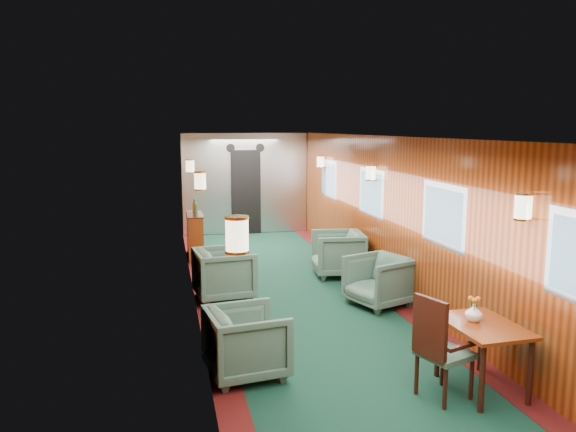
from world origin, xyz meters
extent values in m
plane|color=#0E3424|center=(0.00, 0.00, 0.00)|extent=(12.00, 12.00, 0.00)
cube|color=silver|center=(0.00, 0.00, 2.35)|extent=(3.00, 12.00, 0.10)
cube|color=silver|center=(0.00, 0.00, 2.36)|extent=(1.20, 12.00, 0.06)
cube|color=maroon|center=(0.00, 6.00, 1.20)|extent=(3.00, 0.10, 2.40)
cube|color=maroon|center=(-1.50, 0.00, 1.20)|extent=(0.10, 12.00, 2.40)
cube|color=maroon|center=(1.50, 0.00, 1.20)|extent=(0.10, 12.00, 2.40)
cube|color=#410D0D|center=(-1.35, 0.00, 0.00)|extent=(0.30, 12.00, 0.01)
cube|color=#410D0D|center=(1.35, 0.00, 0.00)|extent=(0.30, 12.00, 0.01)
cube|color=silver|center=(0.00, 5.92, 1.20)|extent=(2.98, 0.12, 2.38)
cube|color=black|center=(0.00, 5.84, 1.00)|extent=(0.70, 0.06, 2.00)
cylinder|color=black|center=(-0.35, 5.85, 2.05)|extent=(0.20, 0.04, 0.20)
cylinder|color=black|center=(0.35, 5.85, 2.05)|extent=(0.20, 0.04, 0.20)
cube|color=#ABAEB2|center=(1.49, -1.00, 1.45)|extent=(0.02, 1.10, 0.80)
cube|color=#48646C|center=(1.48, -1.00, 1.45)|extent=(0.01, 0.96, 0.66)
cube|color=#ABAEB2|center=(1.49, 1.50, 1.45)|extent=(0.02, 1.10, 0.80)
cube|color=#48646C|center=(1.48, 1.50, 1.45)|extent=(0.01, 0.96, 0.66)
cube|color=#ABAEB2|center=(1.49, 4.00, 1.45)|extent=(0.02, 1.10, 0.80)
cube|color=#48646C|center=(1.48, 4.00, 1.45)|extent=(0.01, 0.96, 0.66)
cylinder|color=#FDF1C5|center=(-1.40, -3.50, 1.80)|extent=(0.16, 0.16, 0.24)
cylinder|color=gold|center=(-1.40, -3.50, 1.68)|extent=(0.17, 0.17, 0.02)
cylinder|color=#FDF1C5|center=(1.40, -2.70, 1.80)|extent=(0.16, 0.16, 0.24)
cylinder|color=gold|center=(1.40, -2.70, 1.68)|extent=(0.17, 0.17, 0.02)
cylinder|color=#FDF1C5|center=(-1.40, 0.50, 1.80)|extent=(0.16, 0.16, 0.24)
cylinder|color=gold|center=(-1.40, 0.50, 1.68)|extent=(0.17, 0.17, 0.02)
cylinder|color=#FDF1C5|center=(1.40, 1.30, 1.80)|extent=(0.16, 0.16, 0.24)
cylinder|color=gold|center=(1.40, 1.30, 1.68)|extent=(0.17, 0.17, 0.02)
cylinder|color=#FDF1C5|center=(-1.40, 3.50, 1.80)|extent=(0.16, 0.16, 0.24)
cylinder|color=gold|center=(-1.40, 3.50, 1.68)|extent=(0.17, 0.17, 0.02)
cylinder|color=#FDF1C5|center=(1.40, 4.30, 1.80)|extent=(0.16, 0.16, 0.24)
cylinder|color=gold|center=(1.40, 4.30, 1.68)|extent=(0.17, 0.17, 0.02)
cube|color=maroon|center=(1.06, -2.69, 0.65)|extent=(0.67, 0.92, 0.04)
cylinder|color=#33130B|center=(0.83, -3.08, 0.32)|extent=(0.05, 0.05, 0.64)
cylinder|color=#33130B|center=(1.33, -3.06, 0.32)|extent=(0.05, 0.05, 0.64)
cylinder|color=#33130B|center=(0.79, -2.31, 0.32)|extent=(0.05, 0.05, 0.64)
cylinder|color=#33130B|center=(1.30, -2.29, 0.32)|extent=(0.05, 0.05, 0.64)
cube|color=#1A3E34|center=(0.64, -2.74, 0.43)|extent=(0.55, 0.55, 0.06)
cube|color=#33130B|center=(0.44, -2.81, 0.73)|extent=(0.18, 0.38, 0.56)
cube|color=#1A3E34|center=(0.46, -2.80, 0.67)|extent=(0.12, 0.29, 0.34)
cube|color=#33130B|center=(0.72, -2.94, 0.58)|extent=(0.38, 0.18, 0.04)
cube|color=#33130B|center=(0.57, -2.54, 0.58)|extent=(0.38, 0.18, 0.04)
cylinder|color=#33130B|center=(0.54, -2.96, 0.20)|extent=(0.04, 0.04, 0.40)
cylinder|color=#33130B|center=(0.87, -2.84, 0.20)|extent=(0.04, 0.04, 0.40)
cylinder|color=#33130B|center=(0.42, -2.63, 0.20)|extent=(0.04, 0.04, 0.40)
cylinder|color=#33130B|center=(0.75, -2.51, 0.20)|extent=(0.04, 0.04, 0.40)
cube|color=maroon|center=(-1.34, 3.60, 0.43)|extent=(0.29, 0.95, 0.86)
cube|color=#33130B|center=(-1.33, 3.60, 0.86)|extent=(0.31, 0.97, 0.02)
cylinder|color=#264D30|center=(-1.32, 3.37, 0.98)|extent=(0.07, 0.07, 0.22)
cylinder|color=#264D30|center=(-1.32, 3.70, 1.01)|extent=(0.06, 0.06, 0.28)
cylinder|color=gold|center=(-1.32, 3.89, 0.96)|extent=(0.08, 0.08, 0.18)
imported|color=white|center=(1.01, -2.59, 0.76)|extent=(0.21, 0.21, 0.17)
imported|color=#1A3E34|center=(-1.11, -1.87, 0.36)|extent=(0.89, 0.87, 0.71)
imported|color=#1A3E34|center=(-1.06, 0.79, 0.38)|extent=(0.93, 0.91, 0.76)
imported|color=#1A3E34|center=(1.07, 0.00, 0.36)|extent=(1.01, 1.00, 0.72)
imported|color=#1A3E34|center=(0.99, 1.70, 0.39)|extent=(0.94, 0.92, 0.77)
camera|label=1|loc=(-1.88, -7.31, 2.54)|focal=35.00mm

